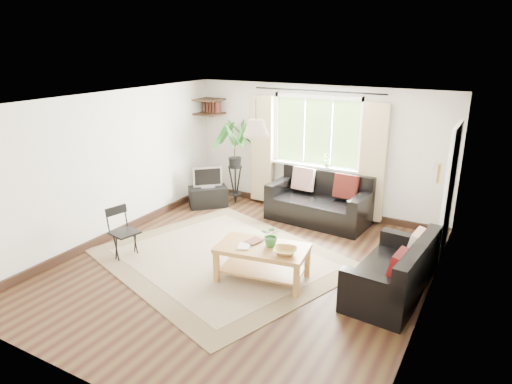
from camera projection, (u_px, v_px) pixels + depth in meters
The scene contains 24 objects.
floor at pixel (243, 268), 6.64m from camera, with size 5.50×5.50×0.00m, color black.
ceiling at pixel (241, 101), 5.89m from camera, with size 5.50×5.50×0.00m, color white.
wall_back at pixel (317, 150), 8.55m from camera, with size 5.00×0.02×2.40m, color silver.
wall_front at pixel (81, 274), 3.99m from camera, with size 5.00×0.02×2.40m, color silver.
wall_left at pixel (110, 167), 7.42m from camera, with size 0.02×5.50×2.40m, color silver.
wall_right at pixel (433, 223), 5.11m from camera, with size 0.02×5.50×2.40m, color silver.
rug at pixel (222, 258), 6.91m from camera, with size 3.38×2.90×0.02m, color beige.
window at pixel (317, 132), 8.40m from camera, with size 2.50×0.16×2.16m, color white, non-canonical shape.
door at pixel (449, 197), 6.60m from camera, with size 0.06×0.96×2.06m, color silver.
corner_shelf at pixel (209, 107), 9.16m from camera, with size 0.50×0.50×0.34m, color black, non-canonical shape.
pendant_lamp at pixel (256, 124), 6.33m from camera, with size 0.36×0.36×0.54m, color beige, non-canonical shape.
wall_sconce at pixel (437, 170), 5.22m from camera, with size 0.12×0.12×0.28m, color beige, non-canonical shape.
sofa_back at pixel (319, 199), 8.24m from camera, with size 1.80×0.90×0.85m, color black, non-canonical shape.
sofa_right at pixel (392, 268), 5.84m from camera, with size 0.79×1.58×0.75m, color black, non-canonical shape.
coffee_table at pixel (262, 263), 6.25m from camera, with size 1.22×0.67×0.50m, color olive, non-canonical shape.
table_plant at pixel (272, 236), 6.13m from camera, with size 0.28×0.24×0.31m, color #2E6E2C.
bowl at pixel (285, 251), 5.94m from camera, with size 0.31×0.31×0.08m, color olive.
book_a at pixel (238, 246), 6.17m from camera, with size 0.16×0.22×0.02m, color silver.
book_b at pixel (249, 239), 6.36m from camera, with size 0.18×0.24×0.02m, color brown.
tv_stand at pixel (208, 197), 9.07m from camera, with size 0.74×0.42×0.40m, color black.
tv at pixel (207, 177), 8.94m from camera, with size 0.57×0.19×0.43m, color #A5A5AA, non-canonical shape.
palm_stand at pixel (235, 163), 9.07m from camera, with size 0.65×0.65×1.67m, color black, non-canonical shape.
folding_chair at pixel (125, 233), 6.86m from camera, with size 0.40×0.40×0.78m, color black, non-canonical shape.
sill_plant at pixel (327, 160), 8.37m from camera, with size 0.14×0.10×0.27m, color #2D6023.
Camera 1 is at (3.07, -5.11, 3.14)m, focal length 32.00 mm.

